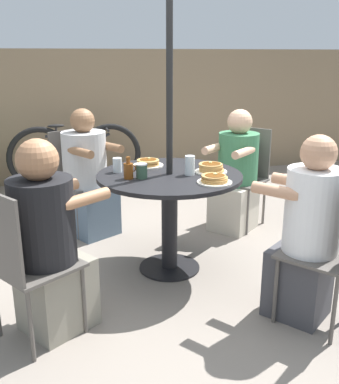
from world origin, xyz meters
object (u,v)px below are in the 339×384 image
(patio_table, at_px, (170,194))
(coffee_cup, at_px, (142,171))
(pancake_plate_b, at_px, (214,180))
(diner_north, at_px, (306,237))
(patio_chair_north, at_px, (335,246))
(diner_east, at_px, (236,176))
(patio_chair_east, at_px, (245,171))
(diner_south, at_px, (87,179))
(pancake_plate_c, at_px, (211,168))
(patio_chair_south, at_px, (76,174))
(syrup_bottle, at_px, (129,170))
(diner_west, at_px, (49,247))
(bicycle, at_px, (76,156))
(drinking_glass_a, at_px, (190,165))
(patio_chair_west, at_px, (22,258))
(drinking_glass_b, at_px, (117,165))
(pancake_plate_a, at_px, (148,163))

(patio_table, relative_size, coffee_cup, 10.19)
(patio_table, xyz_separation_m, pancake_plate_b, (0.22, -0.32, 0.17))
(diner_north, xyz_separation_m, pancake_plate_b, (-0.38, 0.53, 0.24))
(patio_chair_north, xyz_separation_m, diner_east, (0.13, 1.63, -0.01))
(patio_chair_east, height_order, diner_south, diner_south)
(patio_chair_east, xyz_separation_m, pancake_plate_c, (-0.66, -0.79, 0.26))
(diner_north, bearing_deg, patio_chair_south, 86.40)
(patio_chair_south, bearing_deg, syrup_bottle, 75.30)
(patio_chair_north, distance_m, diner_west, 1.63)
(diner_east, bearing_deg, bicycle, -2.15)
(patio_chair_south, height_order, drinking_glass_a, patio_chair_south)
(diner_east, distance_m, patio_chair_west, 2.25)
(patio_chair_west, height_order, drinking_glass_b, patio_chair_west)
(patio_chair_east, xyz_separation_m, bicycle, (-1.42, 1.69, -0.13))
(coffee_cup, bearing_deg, diner_east, 33.55)
(patio_chair_east, relative_size, patio_chair_south, 1.00)
(patio_chair_east, xyz_separation_m, patio_chair_west, (-1.99, -1.39, 0.00))
(diner_east, height_order, pancake_plate_a, diner_east)
(patio_chair_north, xyz_separation_m, patio_chair_west, (-1.72, 0.35, 0.00))
(patio_chair_south, distance_m, coffee_cup, 1.21)
(patio_table, relative_size, diner_east, 0.95)
(diner_north, height_order, pancake_plate_b, diner_north)
(pancake_plate_c, distance_m, bicycle, 2.63)
(patio_chair_north, relative_size, patio_chair_west, 1.00)
(diner_east, relative_size, patio_chair_south, 1.21)
(patio_table, distance_m, patio_chair_east, 1.22)
(patio_chair_south, bearing_deg, diner_south, 90.00)
(diner_north, height_order, bicycle, diner_north)
(patio_chair_east, distance_m, bicycle, 2.21)
(drinking_glass_a, bearing_deg, diner_south, 122.40)
(patio_chair_north, xyz_separation_m, diner_north, (-0.10, 0.14, 0.01))
(pancake_plate_a, bearing_deg, diner_east, 21.69)
(patio_chair_west, distance_m, syrup_bottle, 0.98)
(patio_chair_west, relative_size, diner_west, 0.79)
(patio_chair_south, bearing_deg, drinking_glass_a, 93.54)
(diner_west, height_order, pancake_plate_b, diner_west)
(pancake_plate_c, distance_m, syrup_bottle, 0.61)
(patio_table, xyz_separation_m, bicycle, (-0.46, 2.43, -0.21))
(patio_chair_east, relative_size, drinking_glass_b, 8.70)
(diner_north, relative_size, pancake_plate_a, 4.89)
(patio_chair_west, bearing_deg, diner_south, 128.82)
(patio_chair_south, bearing_deg, patio_chair_north, 93.34)
(patio_table, height_order, diner_east, diner_east)
(drinking_glass_b, bearing_deg, coffee_cup, -58.71)
(drinking_glass_b, bearing_deg, bicycle, 92.76)
(diner_north, height_order, pancake_plate_a, diner_north)
(bicycle, bearing_deg, syrup_bottle, -85.56)
(patio_chair_south, bearing_deg, patio_table, 90.00)
(drinking_glass_a, bearing_deg, coffee_cup, 178.41)
(patio_chair_north, relative_size, bicycle, 0.57)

